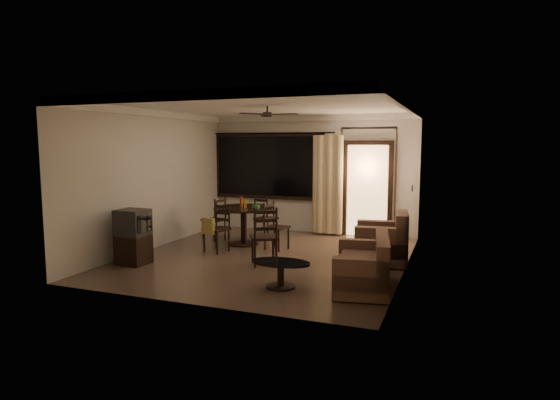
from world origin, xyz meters
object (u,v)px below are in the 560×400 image
at_px(armchair, 385,243).
at_px(coffee_table, 281,270).
at_px(side_chair, 264,248).
at_px(dining_chair_west, 214,227).
at_px(sofa, 365,268).
at_px(tv_cabinet, 133,237).
at_px(dining_chair_north, 266,226).
at_px(dining_chair_east, 276,236).
at_px(dining_chair_south, 216,237).
at_px(dining_table, 244,215).

height_order(armchair, coffee_table, armchair).
bearing_deg(side_chair, dining_chair_west, -71.30).
xyz_separation_m(sofa, armchair, (0.04, 1.59, 0.07)).
bearing_deg(tv_cabinet, dining_chair_west, 83.67).
height_order(dining_chair_north, armchair, dining_chair_north).
relative_size(dining_chair_east, armchair, 0.94).
distance_m(dining_chair_west, tv_cabinet, 2.40).
height_order(sofa, side_chair, side_chair).
relative_size(dining_chair_south, sofa, 0.62).
xyz_separation_m(dining_chair_east, coffee_table, (0.99, -2.33, -0.02)).
distance_m(dining_table, sofa, 3.67).
height_order(dining_chair_east, tv_cabinet, tv_cabinet).
height_order(dining_chair_south, armchair, dining_chair_south).
bearing_deg(dining_chair_west, tv_cabinet, 6.12).
distance_m(sofa, armchair, 1.59).
relative_size(dining_chair_west, tv_cabinet, 0.97).
xyz_separation_m(dining_chair_west, dining_chair_east, (1.62, -0.40, 0.00)).
height_order(dining_chair_north, coffee_table, dining_chair_north).
bearing_deg(dining_chair_north, dining_chair_south, 90.00).
height_order(dining_table, dining_chair_west, dining_table).
height_order(dining_table, armchair, dining_table).
height_order(dining_table, sofa, dining_table).
bearing_deg(armchair, dining_chair_west, 161.14).
bearing_deg(sofa, coffee_table, -170.75).
xyz_separation_m(dining_table, sofa, (2.98, -2.13, -0.32)).
distance_m(armchair, side_chair, 2.14).
height_order(dining_table, dining_chair_east, dining_table).
bearing_deg(side_chair, dining_chair_south, -55.39).
bearing_deg(coffee_table, sofa, 18.95).
xyz_separation_m(dining_table, side_chair, (1.07, -1.42, -0.32)).
bearing_deg(sofa, side_chair, 149.99).
xyz_separation_m(dining_table, tv_cabinet, (-1.13, -2.17, -0.14)).
bearing_deg(sofa, dining_chair_east, 128.58).
height_order(dining_table, coffee_table, dining_table).
xyz_separation_m(dining_table, dining_chair_west, (-0.81, 0.20, -0.34)).
bearing_deg(dining_chair_north, side_chair, 125.73).
bearing_deg(dining_chair_east, tv_cabinet, 149.16).
distance_m(dining_chair_west, coffee_table, 3.78).
relative_size(tv_cabinet, armchair, 0.96).
relative_size(dining_chair_east, coffee_table, 1.06).
xyz_separation_m(dining_chair_west, dining_chair_north, (1.00, 0.56, 0.00)).
height_order(armchair, side_chair, side_chair).
xyz_separation_m(dining_chair_south, dining_chair_north, (0.39, 1.60, -0.02)).
bearing_deg(side_chair, dining_chair_north, -98.58).
distance_m(dining_chair_north, side_chair, 2.36).
relative_size(coffee_table, side_chair, 0.86).
height_order(dining_chair_east, sofa, dining_chair_east).
bearing_deg(dining_table, tv_cabinet, -117.60).
relative_size(dining_chair_east, tv_cabinet, 0.97).
xyz_separation_m(dining_chair_north, sofa, (2.79, -2.89, 0.02)).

